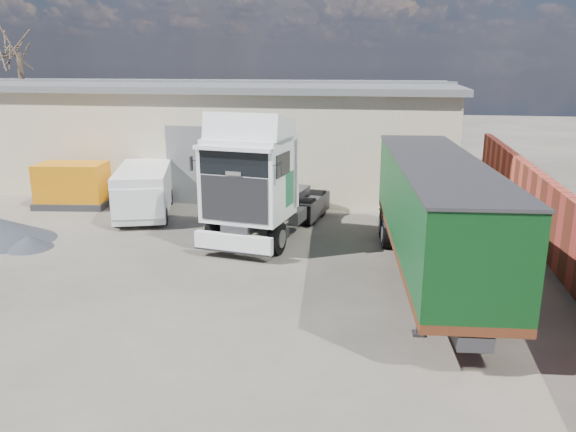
% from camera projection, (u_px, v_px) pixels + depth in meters
% --- Properties ---
extents(ground, '(120.00, 120.00, 0.00)m').
position_uv_depth(ground, '(169.00, 290.00, 16.23)').
color(ground, black).
rests_on(ground, ground).
extents(warehouse, '(30.60, 12.60, 5.42)m').
position_uv_depth(warehouse, '(174.00, 130.00, 31.74)').
color(warehouse, '#BCB291').
rests_on(warehouse, ground).
extents(brick_boundary_wall, '(0.35, 26.00, 2.50)m').
position_uv_depth(brick_boundary_wall, '(544.00, 214.00, 19.60)').
color(brick_boundary_wall, '#973A26').
rests_on(brick_boundary_wall, ground).
extents(bare_tree, '(4.00, 4.00, 9.60)m').
position_uv_depth(bare_tree, '(17.00, 38.00, 36.23)').
color(bare_tree, '#382B21').
rests_on(bare_tree, ground).
extents(tractor_unit, '(3.77, 7.47, 4.79)m').
position_uv_depth(tractor_unit, '(259.00, 187.00, 20.27)').
color(tractor_unit, black).
rests_on(tractor_unit, ground).
extents(box_trailer, '(3.44, 11.29, 3.70)m').
position_uv_depth(box_trailer, '(434.00, 208.00, 16.35)').
color(box_trailer, '#2D2D30').
rests_on(box_trailer, ground).
extents(panel_van, '(3.51, 5.41, 2.05)m').
position_uv_depth(panel_van, '(144.00, 192.00, 23.76)').
color(panel_van, black).
rests_on(panel_van, ground).
extents(orange_skip, '(3.43, 2.42, 1.98)m').
position_uv_depth(orange_skip, '(73.00, 188.00, 25.47)').
color(orange_skip, '#2D2D30').
rests_on(orange_skip, ground).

